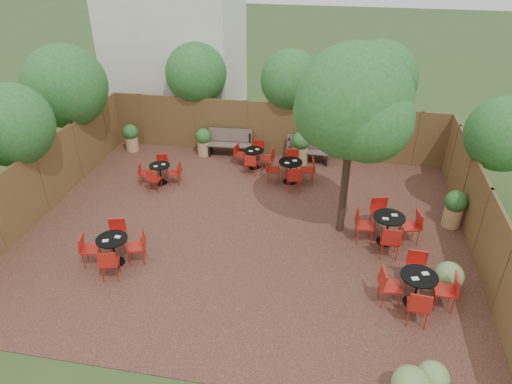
# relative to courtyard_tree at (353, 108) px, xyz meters

# --- Properties ---
(ground) EXTENTS (80.00, 80.00, 0.00)m
(ground) POSITION_rel_courtyard_tree_xyz_m (-2.56, -0.50, -3.60)
(ground) COLOR #354F23
(ground) RESTS_ON ground
(courtyard_paving) EXTENTS (12.00, 10.00, 0.02)m
(courtyard_paving) POSITION_rel_courtyard_tree_xyz_m (-2.56, -0.50, -3.59)
(courtyard_paving) COLOR #3A1E17
(courtyard_paving) RESTS_ON ground
(fence_back) EXTENTS (12.00, 0.08, 2.00)m
(fence_back) POSITION_rel_courtyard_tree_xyz_m (-2.56, 4.50, -2.60)
(fence_back) COLOR #4D341C
(fence_back) RESTS_ON ground
(fence_left) EXTENTS (0.08, 10.00, 2.00)m
(fence_left) POSITION_rel_courtyard_tree_xyz_m (-8.56, -0.50, -2.60)
(fence_left) COLOR #4D341C
(fence_left) RESTS_ON ground
(fence_right) EXTENTS (0.08, 10.00, 2.00)m
(fence_right) POSITION_rel_courtyard_tree_xyz_m (3.44, -0.50, -2.60)
(fence_right) COLOR #4D341C
(fence_right) RESTS_ON ground
(neighbour_building) EXTENTS (5.00, 4.00, 8.00)m
(neighbour_building) POSITION_rel_courtyard_tree_xyz_m (-7.06, 7.50, 0.40)
(neighbour_building) COLOR silver
(neighbour_building) RESTS_ON ground
(overhang_foliage) EXTENTS (15.57, 10.60, 2.73)m
(overhang_foliage) POSITION_rel_courtyard_tree_xyz_m (-4.56, 2.73, -0.89)
(overhang_foliage) COLOR #205E1E
(overhang_foliage) RESTS_ON ground
(courtyard_tree) EXTENTS (2.91, 2.83, 5.15)m
(courtyard_tree) POSITION_rel_courtyard_tree_xyz_m (0.00, 0.00, 0.00)
(courtyard_tree) COLOR black
(courtyard_tree) RESTS_ON courtyard_paving
(park_bench_left) EXTENTS (1.61, 0.60, 0.98)m
(park_bench_left) POSITION_rel_courtyard_tree_xyz_m (-4.11, 4.13, -3.08)
(park_bench_left) COLOR brown
(park_bench_left) RESTS_ON courtyard_paving
(park_bench_right) EXTENTS (1.51, 0.49, 0.93)m
(park_bench_right) POSITION_rel_courtyard_tree_xyz_m (-1.26, 4.12, -3.10)
(park_bench_right) COLOR brown
(park_bench_right) RESTS_ON courtyard_paving
(bistro_tables) EXTENTS (9.10, 7.41, 0.94)m
(bistro_tables) POSITION_rel_courtyard_tree_xyz_m (-1.65, -0.01, -3.14)
(bistro_tables) COLOR black
(bistro_tables) RESTS_ON courtyard_paving
(planters) EXTENTS (11.46, 3.77, 1.17)m
(planters) POSITION_rel_courtyard_tree_xyz_m (-2.35, 3.11, -3.00)
(planters) COLOR tan
(planters) RESTS_ON courtyard_paving
(low_shrubs) EXTENTS (1.83, 3.85, 0.74)m
(low_shrubs) POSITION_rel_courtyard_tree_xyz_m (1.91, -3.89, -3.24)
(low_shrubs) COLOR tan
(low_shrubs) RESTS_ON courtyard_paving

